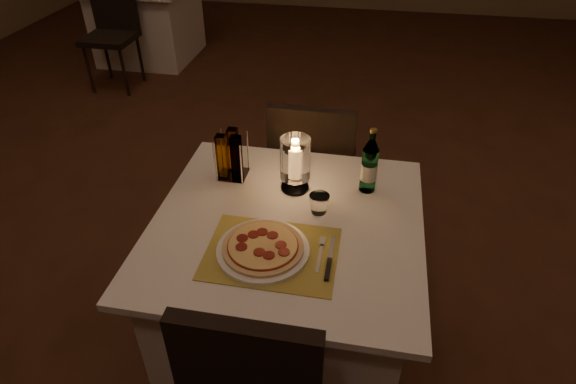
% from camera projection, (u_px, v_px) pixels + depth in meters
% --- Properties ---
extents(floor, '(8.00, 10.00, 0.02)m').
position_uv_depth(floor, '(292.00, 257.00, 2.71)').
color(floor, '#492617').
rests_on(floor, ground).
extents(main_table, '(1.00, 1.00, 0.74)m').
position_uv_depth(main_table, '(287.00, 289.00, 2.01)').
color(main_table, silver).
rests_on(main_table, ground).
extents(chair_far, '(0.42, 0.42, 0.90)m').
position_uv_depth(chair_far, '(313.00, 162.00, 2.47)').
color(chair_far, black).
rests_on(chair_far, ground).
extents(placemat, '(0.45, 0.34, 0.00)m').
position_uv_depth(placemat, '(272.00, 253.00, 1.65)').
color(placemat, '#AE993C').
rests_on(placemat, main_table).
extents(plate, '(0.32, 0.32, 0.01)m').
position_uv_depth(plate, '(263.00, 250.00, 1.65)').
color(plate, white).
rests_on(plate, placemat).
extents(pizza, '(0.28, 0.28, 0.02)m').
position_uv_depth(pizza, '(263.00, 246.00, 1.64)').
color(pizza, '#D8B77F').
rests_on(pizza, plate).
extents(fork, '(0.02, 0.18, 0.00)m').
position_uv_depth(fork, '(321.00, 251.00, 1.65)').
color(fork, silver).
rests_on(fork, placemat).
extents(knife, '(0.02, 0.22, 0.01)m').
position_uv_depth(knife, '(329.00, 265.00, 1.59)').
color(knife, black).
rests_on(knife, placemat).
extents(tumbler, '(0.08, 0.08, 0.08)m').
position_uv_depth(tumbler, '(319.00, 204.00, 1.81)').
color(tumbler, white).
rests_on(tumbler, main_table).
extents(water_bottle, '(0.07, 0.07, 0.28)m').
position_uv_depth(water_bottle, '(369.00, 166.00, 1.89)').
color(water_bottle, '#56A069').
rests_on(water_bottle, main_table).
extents(hurricane_candle, '(0.12, 0.12, 0.23)m').
position_uv_depth(hurricane_candle, '(295.00, 160.00, 1.88)').
color(hurricane_candle, white).
rests_on(hurricane_candle, main_table).
extents(cruet_caddy, '(0.12, 0.12, 0.21)m').
position_uv_depth(cruet_caddy, '(231.00, 157.00, 1.97)').
color(cruet_caddy, white).
rests_on(cruet_caddy, main_table).
extents(neighbor_table_left, '(1.00, 1.00, 0.74)m').
position_uv_depth(neighbor_table_left, '(148.00, 21.00, 4.97)').
color(neighbor_table_left, silver).
rests_on(neighbor_table_left, ground).
extents(neighbor_chair_la, '(0.42, 0.42, 0.90)m').
position_uv_depth(neighbor_chair_la, '(112.00, 25.00, 4.30)').
color(neighbor_chair_la, black).
rests_on(neighbor_chair_la, ground).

